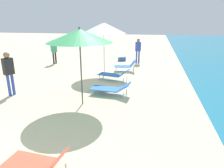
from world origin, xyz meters
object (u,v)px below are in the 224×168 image
Objects in this scene: lounger_farthest_shoreside at (126,65)px; person_walking_far at (54,49)px; umbrella_second at (80,36)px; lounger_second_shoreside at (111,88)px; cooler_box at (122,59)px; lounger_farthest_inland at (114,74)px; umbrella_farthest at (104,28)px; person_walking_mid at (138,48)px; person_walking_near at (9,69)px; lounger_nearest_shoreside at (36,164)px.

person_walking_far reaches higher than lounger_farthest_shoreside.
lounger_second_shoreside is (0.78, 1.11, -2.08)m from umbrella_second.
lounger_farthest_shoreside reaches higher than cooler_box.
person_walking_far reaches higher than lounger_farthest_inland.
umbrella_farthest is 1.73× the size of lounger_farthest_inland.
cooler_box is (-1.17, 0.46, -0.83)m from person_walking_mid.
cooler_box is (-0.44, 4.96, -0.15)m from lounger_farthest_inland.
person_walking_near is (-3.54, -2.83, 0.73)m from lounger_farthest_inland.
person_walking_mid is at bearing -109.11° from lounger_farthest_shoreside.
cooler_box is at bearing 85.87° from umbrella_farthest.
lounger_second_shoreside is 3.77m from umbrella_farthest.
umbrella_second is 3.74m from lounger_farthest_inland.
lounger_nearest_shoreside is at bearing 101.80° from lounger_farthest_inland.
cooler_box is (-0.71, 6.94, -0.10)m from lounger_second_shoreside.
cooler_box is at bearing -85.50° from lounger_farthest_shoreside.
person_walking_mid is (0.47, 6.48, 0.73)m from lounger_second_shoreside.
person_walking_mid is at bearing -134.59° from person_walking_far.
umbrella_farthest is at bearing -103.32° from person_walking_near.
umbrella_farthest reaches higher than lounger_farthest_shoreside.
lounger_farthest_shoreside is at bearing -161.94° from person_walking_far.
cooler_box is at bearing -84.65° from lounger_nearest_shoreside.
lounger_nearest_shoreside is at bearing 155.27° from person_walking_near.
umbrella_farthest is at bearing -177.62° from person_walking_far.
lounger_farthest_inland is at bearing -51.82° from umbrella_farthest.
person_walking_near reaches higher than lounger_second_shoreside.
person_walking_far is (-4.99, 1.15, 0.63)m from lounger_farthest_shoreside.
umbrella_second is at bearing 72.31° from lounger_farthest_shoreside.
cooler_box is at bearing -79.83° from lounger_second_shoreside.
umbrella_second is 1.64× the size of lounger_farthest_inland.
umbrella_farthest is 4.13m from person_walking_mid.
lounger_nearest_shoreside reaches higher than cooler_box.
lounger_farthest_shoreside is 3.09m from cooler_box.
lounger_farthest_shoreside is 2.67m from person_walking_mid.
lounger_nearest_shoreside is 0.73× the size of person_walking_near.
lounger_farthest_inland is 4.99m from cooler_box.
umbrella_farthest is 2.20× the size of lounger_farthest_shoreside.
person_walking_mid is 5.63m from person_walking_far.
person_walking_near is (-3.81, -0.85, 0.77)m from lounger_second_shoreside.
person_walking_near is 2.82× the size of cooler_box.
umbrella_second is (-0.38, 3.54, 2.05)m from lounger_nearest_shoreside.
lounger_second_shoreside is 0.97× the size of person_walking_mid.
lounger_second_shoreside is at bearing 81.11° from lounger_farthest_shoreside.
lounger_farthest_inland is at bearing 177.64° from person_walking_far.
lounger_farthest_inland is (-0.27, 1.98, 0.04)m from lounger_second_shoreside.
umbrella_second is 7.61m from person_walking_far.
umbrella_second is at bearing 155.14° from person_walking_far.
person_walking_mid is at bearing 67.72° from umbrella_farthest.
umbrella_second is 2.09× the size of lounger_farthest_shoreside.
person_walking_mid is 1.51m from cooler_box.
lounger_second_shoreside is 1.27× the size of lounger_farthest_shoreside.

